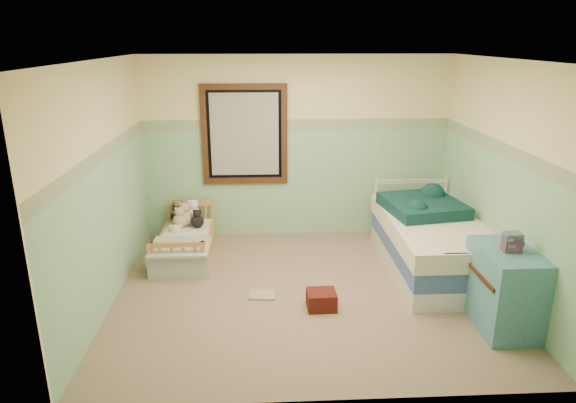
{
  "coord_description": "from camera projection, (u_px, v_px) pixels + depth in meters",
  "views": [
    {
      "loc": [
        -0.47,
        -5.1,
        2.71
      ],
      "look_at": [
        -0.19,
        0.35,
        0.95
      ],
      "focal_mm": 31.83,
      "sensor_mm": 36.0,
      "label": 1
    }
  ],
  "objects": [
    {
      "name": "twin_mattress",
      "position": [
        433.0,
        228.0,
        6.06
      ],
      "size": [
        1.06,
        2.07,
        0.22
      ],
      "primitive_type": "cube",
      "color": "#F0E9C8",
      "rests_on": "twin_boxspring"
    },
    {
      "name": "wall_right",
      "position": [
        504.0,
        181.0,
        5.42
      ],
      "size": [
        0.04,
        3.6,
        2.5
      ],
      "primitive_type": "cube",
      "color": "beige",
      "rests_on": "floor"
    },
    {
      "name": "plush_floor_cream",
      "position": [
        177.0,
        243.0,
        6.72
      ],
      "size": [
        0.26,
        0.26,
        0.26
      ],
      "primitive_type": "sphere",
      "color": "beige",
      "rests_on": "floor"
    },
    {
      "name": "plush_floor_tan",
      "position": [
        153.0,
        262.0,
        6.16
      ],
      "size": [
        0.23,
        0.23,
        0.23
      ],
      "primitive_type": "sphere",
      "color": "tan",
      "rests_on": "floor"
    },
    {
      "name": "dresser",
      "position": [
        504.0,
        289.0,
        4.91
      ],
      "size": [
        0.5,
        0.8,
        0.8
      ],
      "primitive_type": "cube",
      "color": "teal",
      "rests_on": "floor"
    },
    {
      "name": "floor",
      "position": [
        306.0,
        292.0,
        5.7
      ],
      "size": [
        4.2,
        3.6,
        0.02
      ],
      "primitive_type": "cube",
      "color": "#745E4B",
      "rests_on": "ground"
    },
    {
      "name": "plush_bed_tan",
      "position": [
        180.0,
        221.0,
        6.77
      ],
      "size": [
        0.19,
        0.19,
        0.19
      ],
      "primitive_type": "sphere",
      "color": "tan",
      "rests_on": "toddler_mattress"
    },
    {
      "name": "wall_front",
      "position": [
        330.0,
        253.0,
        3.61
      ],
      "size": [
        4.2,
        0.04,
        2.5
      ],
      "primitive_type": "cube",
      "color": "beige",
      "rests_on": "floor"
    },
    {
      "name": "window_blinds",
      "position": [
        245.0,
        135.0,
        6.9
      ],
      "size": [
        0.92,
        0.01,
        1.12
      ],
      "primitive_type": "cube",
      "color": "#B6B6B3",
      "rests_on": "window_frame"
    },
    {
      "name": "wall_back",
      "position": [
        296.0,
        148.0,
        7.03
      ],
      "size": [
        4.2,
        0.04,
        2.5
      ],
      "primitive_type": "cube",
      "color": "beige",
      "rests_on": "floor"
    },
    {
      "name": "plush_bed_dark",
      "position": [
        198.0,
        221.0,
        6.78
      ],
      "size": [
        0.17,
        0.17,
        0.17
      ],
      "primitive_type": "sphere",
      "color": "black",
      "rests_on": "toddler_mattress"
    },
    {
      "name": "window_frame",
      "position": [
        245.0,
        135.0,
        6.89
      ],
      "size": [
        1.16,
        0.06,
        1.36
      ],
      "primitive_type": "cube",
      "color": "black",
      "rests_on": "wall_back"
    },
    {
      "name": "toddler_bed_frame",
      "position": [
        186.0,
        250.0,
        6.6
      ],
      "size": [
        0.65,
        1.3,
        0.17
      ],
      "primitive_type": "cube",
      "color": "#B7703D",
      "rests_on": "floor"
    },
    {
      "name": "toddler_mattress",
      "position": [
        185.0,
        240.0,
        6.56
      ],
      "size": [
        0.59,
        1.24,
        0.12
      ],
      "primitive_type": "cube",
      "color": "silver",
      "rests_on": "toddler_bed_frame"
    },
    {
      "name": "floor_book",
      "position": [
        262.0,
        295.0,
        5.59
      ],
      "size": [
        0.3,
        0.24,
        0.03
      ],
      "primitive_type": "cube",
      "rotation": [
        0.0,
        0.0,
        -0.11
      ],
      "color": "orange",
      "rests_on": "floor"
    },
    {
      "name": "twin_boxspring",
      "position": [
        432.0,
        245.0,
        6.12
      ],
      "size": [
        1.02,
        2.03,
        0.22
      ],
      "primitive_type": "cube",
      "color": "navy",
      "rests_on": "twin_bed_frame"
    },
    {
      "name": "red_pillow",
      "position": [
        321.0,
        300.0,
        5.33
      ],
      "size": [
        0.31,
        0.27,
        0.19
      ],
      "primitive_type": "cube",
      "rotation": [
        0.0,
        0.0,
        0.03
      ],
      "color": "#730D04",
      "rests_on": "floor"
    },
    {
      "name": "plush_bed_white",
      "position": [
        193.0,
        215.0,
        6.98
      ],
      "size": [
        0.21,
        0.21,
        0.21
      ],
      "primitive_type": "sphere",
      "color": "white",
      "rests_on": "toddler_mattress"
    },
    {
      "name": "extra_plush_1",
      "position": [
        185.0,
        219.0,
        6.89
      ],
      "size": [
        0.15,
        0.15,
        0.15
      ],
      "primitive_type": "sphere",
      "color": "brown",
      "rests_on": "toddler_mattress"
    },
    {
      "name": "teal_blanket",
      "position": [
        423.0,
        206.0,
        6.28
      ],
      "size": [
        1.0,
        1.04,
        0.14
      ],
      "primitive_type": "cube",
      "rotation": [
        0.0,
        0.0,
        0.17
      ],
      "color": "black",
      "rests_on": "twin_mattress"
    },
    {
      "name": "book_stack",
      "position": [
        512.0,
        243.0,
        4.74
      ],
      "size": [
        0.17,
        0.13,
        0.16
      ],
      "primitive_type": "cube",
      "rotation": [
        0.0,
        0.0,
        -0.05
      ],
      "color": "brown",
      "rests_on": "dresser"
    },
    {
      "name": "wall_left",
      "position": [
        103.0,
        187.0,
        5.21
      ],
      "size": [
        0.04,
        3.6,
        2.5
      ],
      "primitive_type": "cube",
      "color": "beige",
      "rests_on": "floor"
    },
    {
      "name": "patchwork_quilt",
      "position": [
        180.0,
        247.0,
        6.15
      ],
      "size": [
        0.7,
        0.65,
        0.03
      ],
      "primitive_type": "cube",
      "color": "#6795B0",
      "rests_on": "toddler_mattress"
    },
    {
      "name": "extra_plush_2",
      "position": [
        185.0,
        218.0,
        6.85
      ],
      "size": [
        0.22,
        0.22,
        0.22
      ],
      "primitive_type": "sphere",
      "color": "tan",
      "rests_on": "toddler_mattress"
    },
    {
      "name": "twin_bed_frame",
      "position": [
        430.0,
        262.0,
        6.19
      ],
      "size": [
        1.02,
        2.03,
        0.22
      ],
      "primitive_type": "cube",
      "color": "silver",
      "rests_on": "floor"
    },
    {
      "name": "extra_plush_0",
      "position": [
        177.0,
        216.0,
        6.96
      ],
      "size": [
        0.19,
        0.19,
        0.19
      ],
      "primitive_type": "sphere",
      "color": "black",
      "rests_on": "toddler_mattress"
    },
    {
      "name": "ceiling",
      "position": [
        309.0,
        59.0,
        4.93
      ],
      "size": [
        4.2,
        3.6,
        0.02
      ],
      "primitive_type": "cube",
      "color": "silver",
      "rests_on": "wall_back"
    },
    {
      "name": "border_strip",
      "position": [
        296.0,
        125.0,
        6.91
      ],
      "size": [
        4.2,
        0.01,
        0.15
      ],
      "primitive_type": "cube",
      "color": "#446D4B",
      "rests_on": "wall_back"
    },
    {
      "name": "plush_bed_brown",
      "position": [
        179.0,
        215.0,
        6.97
      ],
      "size": [
        0.21,
        0.21,
        0.21
      ],
      "primitive_type": "sphere",
      "color": "brown",
      "rests_on": "toddler_mattress"
    },
    {
      "name": "wainscot_mint",
      "position": [
        296.0,
        183.0,
        7.17
      ],
      "size": [
        4.2,
        0.01,
        1.5
      ],
      "primitive_type": "cube",
      "color": "#8CAF8D",
      "rests_on": "floor"
    }
  ]
}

